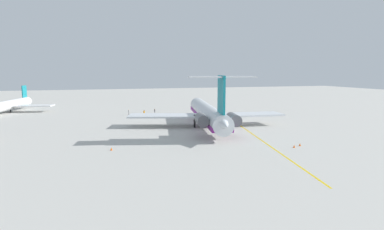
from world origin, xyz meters
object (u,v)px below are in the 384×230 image
Objects in this scene: safety_cone_nose at (111,149)px; safety_cone_tail at (294,146)px; main_jetliner at (208,113)px; ground_crew_near_tail at (155,111)px; ground_crew_near_nose at (129,112)px; ground_crew_portside at (144,112)px; airliner_mid_right at (9,105)px; safety_cone_wingtip at (300,145)px.

safety_cone_tail is (-7.68, -31.95, 0.00)m from safety_cone_nose.
ground_crew_near_tail is at bearing 28.03° from main_jetliner.
ground_crew_portside reaches higher than ground_crew_near_nose.
safety_cone_nose is at bearing 157.10° from ground_crew_portside.
safety_cone_nose is (-62.25, -30.53, -2.23)m from airliner_mid_right.
airliner_mid_right is (45.62, 54.54, -1.04)m from main_jetliner.
main_jetliner reaches higher than safety_cone_nose.
airliner_mid_right is 51.56× the size of safety_cone_tail.
ground_crew_portside is 52.99m from safety_cone_wingtip.
ground_crew_near_tail reaches higher than ground_crew_near_nose.
ground_crew_near_tail is 46.23m from safety_cone_nose.
main_jetliner is at bearing 18.09° from safety_cone_tail.
safety_cone_wingtip is at bearing -147.03° from main_jetliner.
ground_crew_near_nose is 8.20m from ground_crew_near_tail.
safety_cone_wingtip is (-69.12, -64.30, -2.23)m from airliner_mid_right.
airliner_mid_right is 51.56× the size of safety_cone_nose.
safety_cone_nose is (-43.55, 15.47, -0.86)m from ground_crew_near_tail.
ground_crew_near_nose is (27.67, 16.71, -2.42)m from main_jetliner.
ground_crew_portside is at bearing 22.42° from safety_cone_tail.
airliner_mid_right reaches higher than ground_crew_portside.
ground_crew_portside is 3.27× the size of safety_cone_wingtip.
safety_cone_wingtip is at bearing 115.77° from ground_crew_near_nose.
safety_cone_nose is at bearing 135.15° from main_jetliner.
airliner_mid_right is at bearing 5.03° from ground_crew_near_tail.
safety_cone_tail is at bearing 114.14° from safety_cone_wingtip.
main_jetliner is 25.79m from safety_cone_tail.
safety_cone_nose and safety_cone_tail have the same top height.
airliner_mid_right is 47.19m from ground_crew_portside.
ground_crew_near_nose is 5.35m from ground_crew_portside.
safety_cone_wingtip is at bearing -162.47° from ground_crew_portside.
safety_cone_wingtip is (-23.50, -9.75, -3.27)m from main_jetliner.
main_jetliner is at bearing 62.03° from airliner_mid_right.
safety_cone_nose is at bearing 76.49° from safety_cone_tail.
safety_cone_nose is 1.00× the size of safety_cone_wingtip.
ground_crew_near_tail is 3.27× the size of safety_cone_wingtip.
safety_cone_tail is (-48.99, -20.21, -0.86)m from ground_crew_portside.
main_jetliner is 28.34m from ground_crew_near_tail.
ground_crew_portside is (-2.99, -4.43, 0.02)m from ground_crew_near_nose.
main_jetliner is 71.11m from airliner_mid_right.
safety_cone_tail is at bearing -164.62° from ground_crew_portside.
main_jetliner is 25.07× the size of ground_crew_near_nose.
ground_crew_near_nose is 0.99× the size of ground_crew_near_tail.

